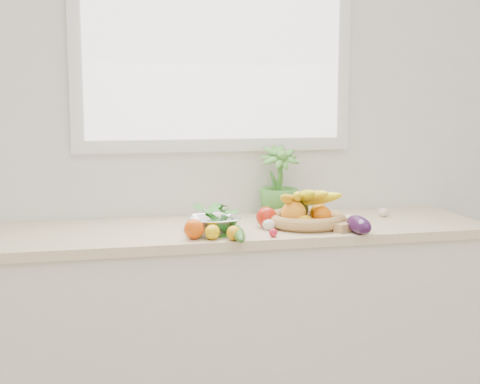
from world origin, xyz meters
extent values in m
cube|color=white|center=(0.00, 2.25, 1.35)|extent=(4.50, 0.02, 2.70)
cube|color=silver|center=(0.00, 1.95, 0.43)|extent=(2.20, 0.58, 0.86)
cube|color=beige|center=(0.00, 1.95, 0.88)|extent=(2.24, 0.62, 0.04)
cube|color=white|center=(0.00, 2.23, 1.75)|extent=(1.30, 0.03, 1.10)
cube|color=white|center=(0.00, 2.21, 1.75)|extent=(1.18, 0.01, 0.98)
sphere|color=#E54F07|center=(-0.18, 1.73, 0.94)|extent=(0.10, 0.10, 0.08)
ellipsoid|color=#E7A10C|center=(-0.03, 1.67, 0.93)|extent=(0.07, 0.08, 0.06)
ellipsoid|color=yellow|center=(-0.11, 1.70, 0.93)|extent=(0.09, 0.09, 0.06)
ellipsoid|color=orange|center=(0.29, 1.78, 0.93)|extent=(0.09, 0.10, 0.06)
sphere|color=red|center=(0.16, 1.89, 0.94)|extent=(0.11, 0.11, 0.09)
cube|color=tan|center=(0.46, 1.73, 0.92)|extent=(0.12, 0.09, 0.04)
ellipsoid|color=silver|center=(0.15, 1.83, 0.92)|extent=(0.06, 0.06, 0.05)
ellipsoid|color=beige|center=(0.75, 2.01, 0.92)|extent=(0.06, 0.06, 0.04)
ellipsoid|color=white|center=(0.52, 1.87, 0.92)|extent=(0.06, 0.06, 0.04)
ellipsoid|color=#2F0F3A|center=(0.49, 1.68, 0.94)|extent=(0.08, 0.19, 0.07)
ellipsoid|color=#215A1A|center=(-0.01, 1.67, 0.92)|extent=(0.08, 0.25, 0.04)
sphere|color=red|center=(0.13, 1.69, 0.92)|extent=(0.04, 0.04, 0.03)
imported|color=#478E33|center=(0.28, 2.14, 1.06)|extent=(0.20, 0.20, 0.33)
cylinder|color=tan|center=(0.33, 1.88, 0.91)|extent=(0.30, 0.30, 0.01)
torus|color=tan|center=(0.33, 1.88, 0.93)|extent=(0.36, 0.36, 0.05)
sphere|color=orange|center=(0.27, 1.85, 0.96)|extent=(0.11, 0.11, 0.10)
sphere|color=orange|center=(0.39, 1.83, 0.95)|extent=(0.08, 0.08, 0.08)
sphere|color=orange|center=(0.41, 1.93, 0.95)|extent=(0.08, 0.08, 0.08)
ellipsoid|color=#203015|center=(0.32, 1.95, 0.97)|extent=(0.09, 0.09, 0.11)
ellipsoid|color=gold|center=(0.26, 1.87, 1.02)|extent=(0.17, 0.21, 0.10)
ellipsoid|color=yellow|center=(0.29, 1.88, 1.03)|extent=(0.10, 0.24, 0.10)
ellipsoid|color=yellow|center=(0.32, 1.87, 1.03)|extent=(0.05, 0.23, 0.10)
ellipsoid|color=yellow|center=(0.35, 1.88, 1.03)|extent=(0.12, 0.23, 0.10)
ellipsoid|color=yellow|center=(0.39, 1.87, 1.02)|extent=(0.18, 0.21, 0.10)
cylinder|color=silver|center=(-0.08, 1.82, 0.91)|extent=(0.09, 0.09, 0.02)
imported|color=white|center=(-0.08, 1.82, 0.94)|extent=(0.22, 0.22, 0.05)
ellipsoid|color=#1F5D17|center=(-0.08, 1.82, 0.98)|extent=(0.16, 0.16, 0.06)
camera|label=1|loc=(-0.57, -0.82, 1.46)|focal=50.00mm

